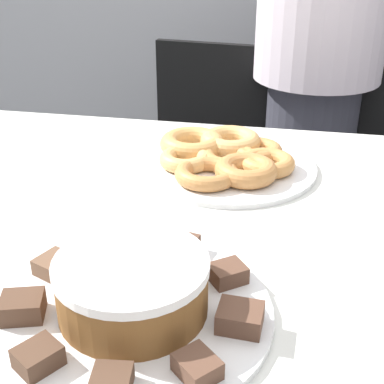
{
  "coord_description": "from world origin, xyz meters",
  "views": [
    {
      "loc": [
        0.13,
        -0.68,
        1.21
      ],
      "look_at": [
        -0.01,
        0.05,
        0.83
      ],
      "focal_mm": 50.0,
      "sensor_mm": 36.0,
      "label": 1
    }
  ],
  "objects_px": {
    "plate_cake": "(134,312)",
    "frosted_cake": "(132,285)",
    "office_chair_left": "(200,190)",
    "plate_donuts": "(228,166)",
    "person_standing": "(317,65)"
  },
  "relations": [
    {
      "from": "plate_cake",
      "to": "frosted_cake",
      "type": "relative_size",
      "value": 1.85
    },
    {
      "from": "office_chair_left",
      "to": "plate_donuts",
      "type": "bearing_deg",
      "value": -68.46
    },
    {
      "from": "plate_cake",
      "to": "plate_donuts",
      "type": "height_order",
      "value": "same"
    },
    {
      "from": "plate_cake",
      "to": "frosted_cake",
      "type": "height_order",
      "value": "frosted_cake"
    },
    {
      "from": "office_chair_left",
      "to": "plate_donuts",
      "type": "relative_size",
      "value": 2.49
    },
    {
      "from": "person_standing",
      "to": "plate_cake",
      "type": "distance_m",
      "value": 1.22
    },
    {
      "from": "plate_cake",
      "to": "plate_donuts",
      "type": "bearing_deg",
      "value": 83.02
    },
    {
      "from": "office_chair_left",
      "to": "frosted_cake",
      "type": "bearing_deg",
      "value": -77.71
    },
    {
      "from": "plate_donuts",
      "to": "office_chair_left",
      "type": "bearing_deg",
      "value": 105.01
    },
    {
      "from": "plate_donuts",
      "to": "frosted_cake",
      "type": "distance_m",
      "value": 0.47
    },
    {
      "from": "frosted_cake",
      "to": "plate_cake",
      "type": "bearing_deg",
      "value": 90.0
    },
    {
      "from": "office_chair_left",
      "to": "plate_donuts",
      "type": "xyz_separation_m",
      "value": [
        0.17,
        -0.62,
        0.38
      ]
    },
    {
      "from": "person_standing",
      "to": "plate_cake",
      "type": "height_order",
      "value": "person_standing"
    },
    {
      "from": "plate_cake",
      "to": "plate_donuts",
      "type": "relative_size",
      "value": 1.0
    },
    {
      "from": "office_chair_left",
      "to": "person_standing",
      "type": "bearing_deg",
      "value": 23.94
    }
  ]
}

